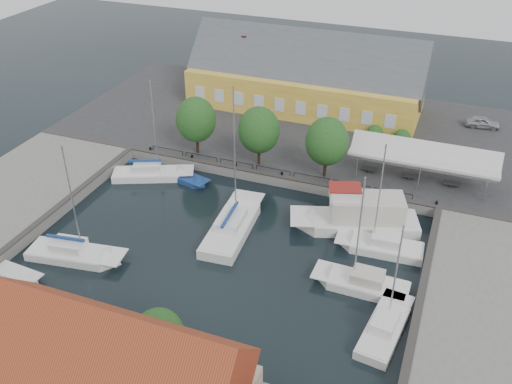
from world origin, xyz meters
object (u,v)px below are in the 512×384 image
east_boat_c (384,330)px  launch_nw (188,180)px  car_red (261,132)px  car_silver (483,122)px  east_boat_a (381,248)px  west_boat_d (74,255)px  warehouse (302,79)px  center_sailboat (233,227)px  tent_canopy (424,157)px  trawler (360,218)px  west_boat_a (151,175)px  east_boat_b (363,285)px  launch_sw (17,277)px

east_boat_c → launch_nw: size_ratio=1.94×
car_red → east_boat_c: (18.45, -24.18, -1.34)m
car_silver → car_red: (-23.25, -11.53, -0.06)m
east_boat_a → west_boat_d: west_boat_d is taller
warehouse → center_sailboat: bearing=-85.5°
tent_canopy → trawler: 9.86m
car_red → east_boat_c: size_ratio=0.39×
east_boat_a → west_boat_a: 24.68m
east_boat_b → launch_nw: bearing=154.0°
east_boat_a → east_boat_c: (1.95, -9.39, -0.00)m
west_boat_a → warehouse: bearing=66.2°
car_silver → west_boat_d: bearing=133.9°
car_red → east_boat_a: 22.20m
trawler → east_boat_a: bearing=-46.2°
west_boat_d → trawler: bearing=31.3°
warehouse → car_silver: size_ratio=7.35×
car_silver → east_boat_a: (-6.75, -26.32, -1.40)m
center_sailboat → east_boat_c: size_ratio=1.47×
warehouse → launch_nw: size_ratio=5.90×
west_boat_a → east_boat_a: bearing=-8.8°
car_red → east_boat_c: east_boat_c is taller
west_boat_a → launch_nw: size_ratio=2.29×
car_silver → launch_nw: (-27.31, -21.83, -1.57)m
warehouse → car_red: bearing=-98.3°
car_silver → launch_nw: size_ratio=0.80×
center_sailboat → tent_canopy: bearing=42.2°
car_red → warehouse: bearing=87.3°
car_red → west_boat_a: west_boat_a is taller
car_silver → launch_sw: car_silver is taller
west_boat_d → launch_sw: bearing=-125.9°
trawler → center_sailboat: bearing=-156.3°
tent_canopy → west_boat_a: bearing=-164.1°
car_silver → west_boat_d: 47.50m
warehouse → west_boat_d: (-8.61, -35.23, -4.16)m
tent_canopy → east_boat_a: 11.81m
launch_nw → trawler: bearing=-5.9°
tent_canopy → car_silver: (5.15, 15.14, -2.02)m
trawler → east_boat_b: bearing=-75.5°
car_silver → west_boat_d: size_ratio=0.35×
west_boat_d → car_red: bearing=74.1°
warehouse → car_red: 10.74m
warehouse → car_red: warehouse is taller
car_silver → launch_nw: bearing=122.2°
car_silver → center_sailboat: (-19.61, -28.24, -1.30)m
tent_canopy → warehouse: bearing=140.1°
center_sailboat → west_boat_a: center_sailboat is taller
car_red → east_boat_c: bearing=-47.0°
east_boat_c → east_boat_a: bearing=101.7°
west_boat_d → east_boat_a: bearing=23.3°
center_sailboat → west_boat_d: center_sailboat is taller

